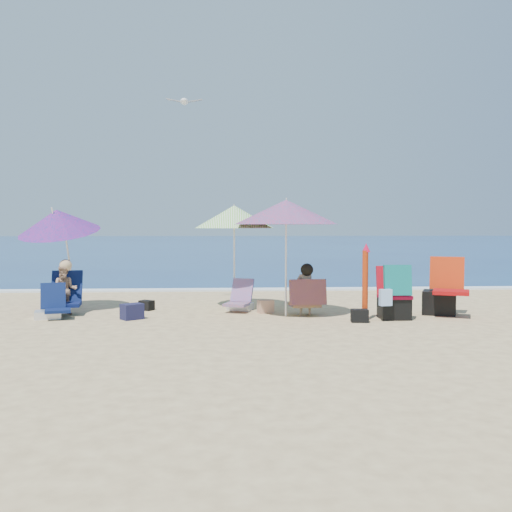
{
  "coord_description": "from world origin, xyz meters",
  "views": [
    {
      "loc": [
        -0.92,
        -9.6,
        1.66
      ],
      "look_at": [
        -0.3,
        1.0,
        1.1
      ],
      "focal_mm": 40.31,
      "sensor_mm": 36.0,
      "label": 1
    }
  ],
  "objects": [
    {
      "name": "foam",
      "position": [
        0.0,
        5.1,
        0.02
      ],
      "size": [
        120.0,
        0.5,
        0.04
      ],
      "color": "white",
      "rests_on": "ground"
    },
    {
      "name": "furled_umbrella",
      "position": [
        1.57,
        0.26,
        0.75
      ],
      "size": [
        0.16,
        0.16,
        1.36
      ],
      "color": "#A92D0C",
      "rests_on": "ground"
    },
    {
      "name": "bag_navy_b",
      "position": [
        2.16,
        0.72,
        0.13
      ],
      "size": [
        0.38,
        0.31,
        0.26
      ],
      "color": "#1A1938",
      "rests_on": "ground"
    },
    {
      "name": "bag_black_b",
      "position": [
        1.43,
        0.09,
        0.11
      ],
      "size": [
        0.31,
        0.23,
        0.22
      ],
      "color": "black",
      "rests_on": "ground"
    },
    {
      "name": "umbrella_striped",
      "position": [
        -0.68,
        1.89,
        1.84
      ],
      "size": [
        1.61,
        1.61,
        2.1
      ],
      "color": "white",
      "rests_on": "ground"
    },
    {
      "name": "camp_chair_left",
      "position": [
        3.17,
        0.84,
        0.32
      ],
      "size": [
        0.85,
        1.13,
        1.08
      ],
      "color": "#9F0B0C",
      "rests_on": "ground"
    },
    {
      "name": "chair_navy",
      "position": [
        -3.99,
        0.82,
        0.17
      ],
      "size": [
        0.74,
        0.69,
        0.62
      ],
      "color": "#0B1740",
      "rests_on": "ground"
    },
    {
      "name": "bag_navy_a",
      "position": [
        -2.53,
        0.63,
        0.14
      ],
      "size": [
        0.44,
        0.42,
        0.28
      ],
      "color": "#1A1B3A",
      "rests_on": "ground"
    },
    {
      "name": "umbrella_turquoise",
      "position": [
        0.24,
        0.81,
        1.91
      ],
      "size": [
        1.98,
        1.98,
        2.17
      ],
      "color": "white",
      "rests_on": "ground"
    },
    {
      "name": "umbrella_blue",
      "position": [
        -4.11,
        1.77,
        1.75
      ],
      "size": [
        1.95,
        1.99,
        2.14
      ],
      "color": "silver",
      "rests_on": "ground"
    },
    {
      "name": "sea",
      "position": [
        0.0,
        45.0,
        -0.05
      ],
      "size": [
        120.0,
        80.0,
        0.12
      ],
      "color": "navy",
      "rests_on": "ground"
    },
    {
      "name": "chair_rainbow",
      "position": [
        -0.58,
        1.59,
        0.16
      ],
      "size": [
        0.64,
        0.87,
        0.62
      ],
      "color": "#CC4C48",
      "rests_on": "ground"
    },
    {
      "name": "seagull",
      "position": [
        -1.69,
        2.35,
        4.2
      ],
      "size": [
        0.73,
        0.34,
        0.13
      ],
      "color": "white"
    },
    {
      "name": "ground",
      "position": [
        0.0,
        0.0,
        0.0
      ],
      "size": [
        120.0,
        120.0,
        0.0
      ],
      "color": "#D8BC84",
      "rests_on": "ground"
    },
    {
      "name": "person_center",
      "position": [
        0.61,
        0.86,
        0.47
      ],
      "size": [
        0.68,
        0.61,
        0.97
      ],
      "color": "tan",
      "rests_on": "ground"
    },
    {
      "name": "bag_black_a",
      "position": [
        -2.42,
        1.72,
        0.1
      ],
      "size": [
        0.33,
        0.31,
        0.19
      ],
      "color": "black",
      "rests_on": "ground"
    },
    {
      "name": "person_left",
      "position": [
        -3.86,
        1.28,
        0.47
      ],
      "size": [
        0.65,
        0.78,
        1.03
      ],
      "color": "tan",
      "rests_on": "ground"
    },
    {
      "name": "camp_chair_right",
      "position": [
        2.12,
        0.38,
        0.35
      ],
      "size": [
        0.64,
        0.71,
        0.98
      ],
      "color": "#A40B2B",
      "rests_on": "ground"
    },
    {
      "name": "bag_tan",
      "position": [
        -0.1,
        1.25,
        0.12
      ],
      "size": [
        0.33,
        0.27,
        0.24
      ],
      "color": "tan",
      "rests_on": "ground"
    }
  ]
}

